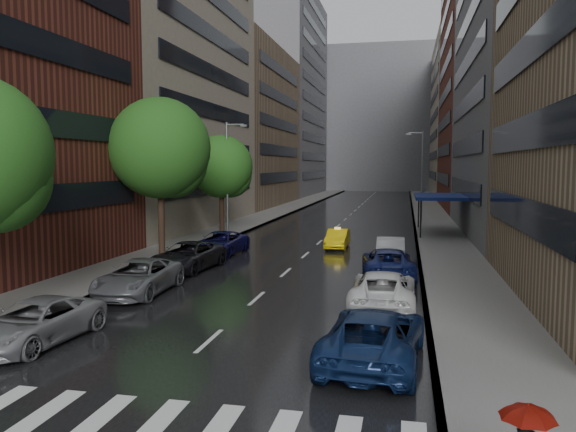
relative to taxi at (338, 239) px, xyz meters
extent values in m
plane|color=gray|center=(-1.65, -25.47, -0.66)|extent=(220.00, 220.00, 0.00)
cube|color=black|center=(-1.65, 24.53, -0.65)|extent=(14.00, 140.00, 0.01)
cube|color=gray|center=(-10.65, 24.53, -0.58)|extent=(4.00, 140.00, 0.15)
cube|color=gray|center=(7.35, 24.53, -0.58)|extent=(4.00, 140.00, 0.15)
cube|color=silver|center=(-3.55, -27.47, -0.64)|extent=(0.55, 2.80, 0.01)
cube|color=silver|center=(-2.15, -27.47, -0.64)|extent=(0.55, 2.80, 0.01)
cube|color=silver|center=(-0.75, -27.47, -0.64)|extent=(0.55, 2.80, 0.01)
cube|color=silver|center=(0.65, -27.47, -0.64)|extent=(0.55, 2.80, 0.01)
cube|color=gray|center=(-16.65, 10.53, 16.34)|extent=(8.00, 28.00, 34.00)
cube|color=#937A5B|center=(-16.65, 38.53, 10.34)|extent=(8.00, 28.00, 22.00)
cube|color=slate|center=(-16.65, 68.53, 18.34)|extent=(8.00, 32.00, 38.00)
cube|color=slate|center=(13.35, 10.53, 11.34)|extent=(8.00, 28.00, 24.00)
cube|color=maroon|center=(13.35, 38.53, 17.34)|extent=(8.00, 28.00, 36.00)
cube|color=gray|center=(13.35, 68.53, 13.34)|extent=(8.00, 32.00, 28.00)
cube|color=slate|center=(-1.65, 92.53, 15.34)|extent=(40.00, 14.00, 32.00)
cylinder|color=#382619|center=(-10.25, -6.22, 2.06)|extent=(0.40, 0.40, 5.43)
sphere|color=#1E5116|center=(-10.25, -6.22, 6.13)|extent=(6.21, 6.21, 6.21)
cylinder|color=#382619|center=(-10.25, 5.45, 1.60)|extent=(0.40, 0.40, 4.51)
sphere|color=#1E5116|center=(-10.25, 5.45, 4.98)|extent=(5.15, 5.15, 5.15)
imported|color=yellow|center=(0.00, 0.00, 0.00)|extent=(1.40, 3.99, 1.31)
imported|color=gray|center=(-7.05, -22.87, 0.05)|extent=(2.74, 5.24, 1.41)
imported|color=slate|center=(-7.05, -15.71, 0.11)|extent=(2.68, 5.55, 1.52)
imported|color=black|center=(-7.05, -9.94, 0.11)|extent=(3.08, 5.77, 1.54)
imported|color=#100E43|center=(-7.05, -4.46, 0.08)|extent=(2.80, 5.47, 1.48)
imported|color=#10214B|center=(3.75, -22.39, 0.15)|extent=(3.10, 5.96, 1.60)
imported|color=white|center=(3.75, -15.98, 0.11)|extent=(2.54, 5.49, 1.53)
imported|color=#111A50|center=(3.75, -9.70, 0.11)|extent=(3.01, 5.69, 1.52)
imported|color=gray|center=(3.75, -4.71, 0.10)|extent=(1.72, 4.66, 1.52)
imported|color=maroon|center=(6.46, -29.73, 1.14)|extent=(0.82, 0.82, 0.72)
cylinder|color=gray|center=(-9.45, 4.53, 3.99)|extent=(0.18, 0.18, 9.00)
cube|color=gray|center=(-8.05, 4.53, 8.19)|extent=(0.50, 0.22, 0.16)
cylinder|color=gray|center=(6.15, 19.53, 3.99)|extent=(0.18, 0.18, 9.00)
cube|color=gray|center=(4.75, 19.53, 8.19)|extent=(0.50, 0.22, 0.16)
cube|color=navy|center=(7.35, 9.53, 2.49)|extent=(4.00, 8.00, 0.25)
cylinder|color=black|center=(5.75, 5.73, 0.99)|extent=(0.12, 0.12, 3.00)
cylinder|color=black|center=(5.75, 13.33, 0.99)|extent=(0.12, 0.12, 3.00)
camera|label=1|loc=(4.58, -38.51, 5.10)|focal=35.00mm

